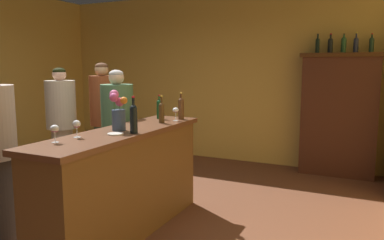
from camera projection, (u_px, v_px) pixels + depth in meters
The scene contains 21 objects.
floor at pixel (91, 221), 4.09m from camera, with size 8.43×8.43×0.00m, color brown.
wall_back at pixel (211, 77), 6.83m from camera, with size 5.96×0.12×2.91m, color gold.
bar_counter at pixel (124, 182), 3.74m from camera, with size 0.57×2.21×1.05m.
display_cabinet at pixel (339, 113), 5.71m from camera, with size 1.16×0.37×1.85m.
wine_bottle_riesling at pixel (159, 108), 4.44m from camera, with size 0.06×0.06×0.28m.
wine_bottle_rose at pixel (162, 111), 4.12m from camera, with size 0.06×0.06×0.30m.
wine_bottle_malbec at pixel (181, 107), 4.40m from camera, with size 0.07×0.07×0.31m.
wine_bottle_merlot at pixel (134, 117), 3.48m from camera, with size 0.07×0.07×0.34m.
wine_glass_front at pixel (55, 130), 3.06m from camera, with size 0.07×0.07×0.15m.
wine_glass_mid at pixel (176, 111), 4.28m from camera, with size 0.07×0.07×0.15m.
wine_glass_rear at pixel (77, 125), 3.28m from camera, with size 0.07×0.07×0.15m.
flower_arrangement at pixel (118, 111), 3.62m from camera, with size 0.17×0.15×0.39m.
cheese_plate at pixel (115, 134), 3.43m from camera, with size 0.15×0.15×0.01m, color white.
display_bottle_left at pixel (318, 45), 5.72m from camera, with size 0.06×0.06×0.29m.
display_bottle_midleft at pixel (330, 45), 5.64m from camera, with size 0.07×0.07×0.29m.
display_bottle_center at pixel (344, 44), 5.56m from camera, with size 0.07×0.07×0.28m.
display_bottle_midright at pixel (356, 44), 5.49m from camera, with size 0.07×0.07×0.29m.
display_bottle_right at pixel (372, 44), 5.40m from camera, with size 0.07×0.07×0.27m.
patron_redhead at pixel (103, 119), 5.22m from camera, with size 0.35×0.35×1.70m.
patron_near_entrance at pixel (118, 131), 4.64m from camera, with size 0.39×0.39×1.61m.
patron_tall at pixel (62, 126), 4.94m from camera, with size 0.38×0.38×1.64m.
Camera 1 is at (2.67, -3.04, 1.66)m, focal length 35.58 mm.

